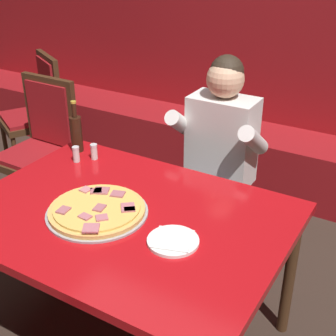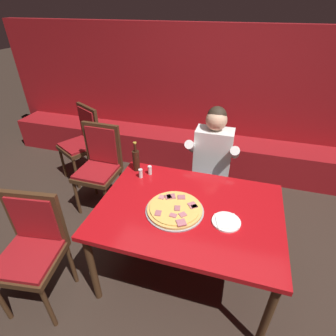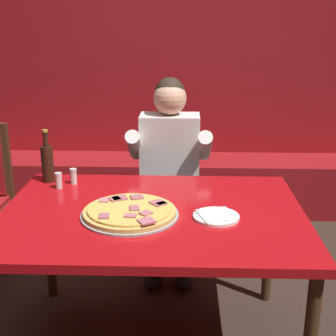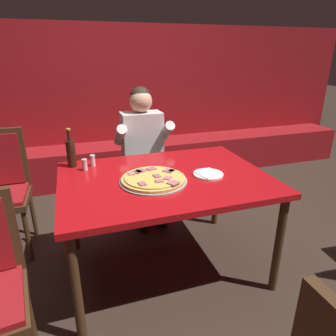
% 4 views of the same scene
% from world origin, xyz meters
% --- Properties ---
extents(ground_plane, '(24.00, 24.00, 0.00)m').
position_xyz_m(ground_plane, '(0.00, 0.00, 0.00)').
color(ground_plane, '#33261E').
extents(booth_wall_panel, '(6.80, 0.16, 1.90)m').
position_xyz_m(booth_wall_panel, '(0.00, 2.18, 0.95)').
color(booth_wall_panel, maroon).
rests_on(booth_wall_panel, ground_plane).
extents(booth_bench, '(6.46, 0.48, 0.46)m').
position_xyz_m(booth_bench, '(0.00, 1.86, 0.23)').
color(booth_bench, maroon).
rests_on(booth_bench, ground_plane).
extents(main_dining_table, '(1.42, 1.04, 0.76)m').
position_xyz_m(main_dining_table, '(0.00, 0.00, 0.69)').
color(main_dining_table, '#422816').
rests_on(main_dining_table, ground_plane).
extents(pizza, '(0.45, 0.45, 0.05)m').
position_xyz_m(pizza, '(-0.10, -0.06, 0.78)').
color(pizza, '#9E9EA3').
rests_on(pizza, main_dining_table).
extents(plate_white_paper, '(0.21, 0.21, 0.02)m').
position_xyz_m(plate_white_paper, '(0.29, -0.08, 0.77)').
color(plate_white_paper, white).
rests_on(plate_white_paper, main_dining_table).
extents(beer_bottle, '(0.07, 0.07, 0.29)m').
position_xyz_m(beer_bottle, '(-0.60, 0.40, 0.87)').
color(beer_bottle, black).
rests_on(beer_bottle, main_dining_table).
extents(shaker_red_pepper_flakes, '(0.04, 0.04, 0.09)m').
position_xyz_m(shaker_red_pepper_flakes, '(-0.52, 0.29, 0.80)').
color(shaker_red_pepper_flakes, silver).
rests_on(shaker_red_pepper_flakes, main_dining_table).
extents(shaker_black_pepper, '(0.04, 0.04, 0.09)m').
position_xyz_m(shaker_black_pepper, '(-0.45, 0.36, 0.80)').
color(shaker_black_pepper, silver).
rests_on(shaker_black_pepper, main_dining_table).
extents(diner_seated_blue_shirt, '(0.53, 0.53, 1.27)m').
position_xyz_m(diner_seated_blue_shirt, '(0.05, 0.82, 0.71)').
color(diner_seated_blue_shirt, black).
rests_on(diner_seated_blue_shirt, ground_plane).
extents(dining_chair_near_left, '(0.50, 0.50, 0.97)m').
position_xyz_m(dining_chair_near_left, '(-1.08, -0.53, 0.58)').
color(dining_chair_near_left, '#422816').
rests_on(dining_chair_near_left, ground_plane).
extents(dining_chair_near_right, '(0.45, 0.45, 1.00)m').
position_xyz_m(dining_chair_near_right, '(-1.18, 0.68, 0.58)').
color(dining_chair_near_right, '#422816').
rests_on(dining_chair_near_right, ground_plane).
extents(dining_chair_by_booth, '(0.60, 0.60, 0.99)m').
position_xyz_m(dining_chair_by_booth, '(-1.70, 1.17, 0.57)').
color(dining_chair_by_booth, '#422816').
rests_on(dining_chair_by_booth, ground_plane).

